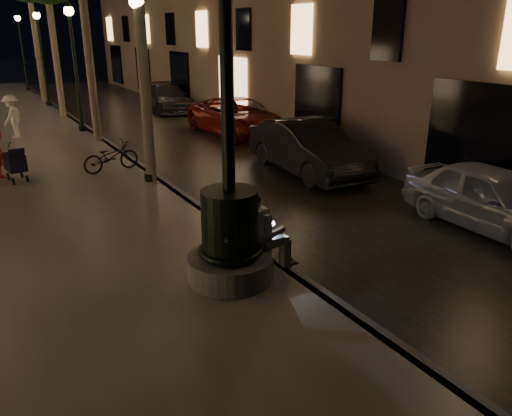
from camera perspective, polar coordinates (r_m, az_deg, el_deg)
ground at (r=20.37m, az=-17.68°, el=7.47°), size 120.00×120.00×0.00m
cobble_lane at (r=21.21m, az=-9.74°, el=8.61°), size 6.00×45.00×0.02m
curb_strip at (r=20.35m, az=-17.71°, el=7.74°), size 0.25×45.00×0.20m
fountain_lamppost at (r=7.83m, az=-3.03°, el=-1.40°), size 1.40×1.40×5.21m
seated_man_laptop at (r=8.22m, az=0.80°, el=-2.53°), size 0.99×0.34×1.36m
lamp_curb_a at (r=13.15m, az=-13.01°, el=15.84°), size 0.36×0.36×4.81m
lamp_curb_b at (r=20.90m, az=-20.14°, el=16.49°), size 0.36×0.36×4.81m
lamp_curb_c at (r=28.79m, az=-23.40°, el=16.71°), size 0.36×0.36×4.81m
lamp_curb_d at (r=36.72m, az=-25.26°, el=16.81°), size 0.36×0.36×4.81m
stroller at (r=14.63m, az=-25.82°, el=4.72°), size 0.52×1.04×1.04m
car_front at (r=11.56m, az=25.52°, el=0.96°), size 1.76×4.08×1.37m
car_second at (r=14.69m, az=5.95°, el=6.86°), size 1.96×4.77×1.54m
car_third at (r=20.23m, az=-2.05°, el=10.39°), size 2.55×5.27×1.45m
car_rear at (r=26.73m, az=-10.09°, el=12.30°), size 2.27×4.74×1.33m
pedestrian_white at (r=20.75m, az=-26.08°, el=9.38°), size 1.05×1.16×1.57m
bicycle at (r=14.77m, az=-16.25°, el=5.67°), size 1.68×0.79×0.85m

